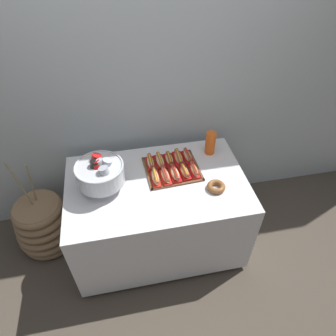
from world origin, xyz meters
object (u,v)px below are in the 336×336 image
hot_dog_8 (179,158)px  hot_dog_9 (188,156)px  hot_dog_6 (160,161)px  hot_dog_0 (155,177)px  hot_dog_4 (194,170)px  hot_dog_7 (169,159)px  hot_dog_3 (185,172)px  floor_vase (44,224)px  serving_tray (172,169)px  donut (216,187)px  punch_bowl (100,173)px  buffet_table (158,213)px  hot_dog_1 (165,175)px  cup_stack (210,143)px  hot_dog_5 (150,162)px  hot_dog_2 (175,174)px

hot_dog_8 → hot_dog_9: same height
hot_dog_6 → hot_dog_9: (0.22, 0.01, 0.00)m
hot_dog_0 → hot_dog_4: hot_dog_0 is taller
hot_dog_7 → hot_dog_3: bearing=-62.3°
floor_vase → serving_tray: (1.09, -0.08, 0.52)m
hot_dog_3 → donut: size_ratio=1.19×
punch_bowl → serving_tray: bearing=9.4°
hot_dog_3 → hot_dog_9: size_ratio=0.95×
buffet_table → hot_dog_1: (0.07, 0.03, 0.39)m
buffet_table → cup_stack: bearing=28.0°
hot_dog_5 → cup_stack: size_ratio=0.87×
floor_vase → hot_dog_2: floor_vase is taller
hot_dog_2 → hot_dog_6: (-0.08, 0.16, 0.00)m
hot_dog_0 → punch_bowl: 0.40m
hot_dog_3 → hot_dog_2: bearing=-176.7°
hot_dog_5 → hot_dog_0: bearing=-86.7°
hot_dog_0 → hot_dog_6: 0.18m
buffet_table → hot_dog_6: (0.06, 0.19, 0.39)m
hot_dog_9 → punch_bowl: bearing=-165.1°
hot_dog_5 → hot_dog_7: size_ratio=1.05×
serving_tray → cup_stack: cup_stack is taller
hot_dog_1 → hot_dog_6: (-0.01, 0.16, -0.00)m
hot_dog_7 → donut: 0.44m
hot_dog_1 → hot_dog_4: same height
hot_dog_0 → hot_dog_5: (-0.01, 0.16, 0.00)m
hot_dog_3 → serving_tray: bearing=135.5°
hot_dog_0 → hot_dog_1: (0.07, 0.00, -0.00)m
buffet_table → hot_dog_9: size_ratio=7.98×
serving_tray → donut: size_ratio=3.20×
floor_vase → donut: 1.50m
hot_dog_5 → hot_dog_7: (0.15, 0.01, -0.00)m
floor_vase → hot_dog_7: 1.22m
hot_dog_2 → hot_dog_4: size_ratio=1.08×
hot_dog_4 → cup_stack: bearing=49.2°
hot_dog_8 → donut: bearing=-60.2°
hot_dog_2 → hot_dog_6: 0.18m
buffet_table → hot_dog_1: hot_dog_1 is taller
hot_dog_7 → hot_dog_8: size_ratio=0.88×
hot_dog_1 → hot_dog_3: same height
hot_dog_2 → hot_dog_3: (0.07, 0.00, 0.00)m
buffet_table → hot_dog_6: bearing=72.7°
donut → cup_stack: bearing=79.7°
hot_dog_2 → hot_dog_8: size_ratio=0.95×
buffet_table → hot_dog_0: 0.39m
hot_dog_0 → hot_dog_9: 0.34m
hot_dog_1 → hot_dog_2: 0.08m
donut → punch_bowl: bearing=167.9°
serving_tray → hot_dog_1: hot_dog_1 is taller
serving_tray → hot_dog_6: 0.12m
hot_dog_0 → hot_dog_7: size_ratio=1.15×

